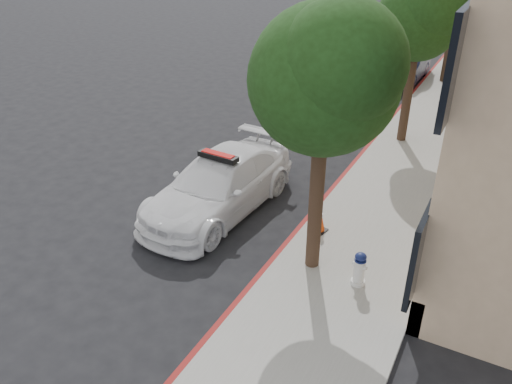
{
  "coord_description": "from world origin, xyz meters",
  "views": [
    {
      "loc": [
        5.97,
        -10.38,
        6.8
      ],
      "look_at": [
        1.0,
        -1.06,
        1.0
      ],
      "focal_mm": 35.0,
      "sensor_mm": 36.0,
      "label": 1
    }
  ],
  "objects_px": {
    "parked_car_far": "(405,67)",
    "traffic_cone": "(320,220)",
    "parked_car_mid": "(358,82)",
    "police_car": "(219,184)",
    "fire_hydrant": "(359,269)"
  },
  "relations": [
    {
      "from": "parked_car_far",
      "to": "traffic_cone",
      "type": "height_order",
      "value": "parked_car_far"
    },
    {
      "from": "parked_car_mid",
      "to": "police_car",
      "type": "bearing_deg",
      "value": -84.28
    },
    {
      "from": "parked_car_mid",
      "to": "parked_car_far",
      "type": "xyz_separation_m",
      "value": [
        1.22,
        3.44,
        0.02
      ]
    },
    {
      "from": "parked_car_mid",
      "to": "traffic_cone",
      "type": "xyz_separation_m",
      "value": [
        2.56,
        -10.75,
        -0.24
      ]
    },
    {
      "from": "parked_car_mid",
      "to": "parked_car_far",
      "type": "height_order",
      "value": "parked_car_far"
    },
    {
      "from": "police_car",
      "to": "fire_hydrant",
      "type": "bearing_deg",
      "value": -15.01
    },
    {
      "from": "police_car",
      "to": "parked_car_mid",
      "type": "height_order",
      "value": "police_car"
    },
    {
      "from": "police_car",
      "to": "parked_car_mid",
      "type": "relative_size",
      "value": 1.28
    },
    {
      "from": "police_car",
      "to": "fire_hydrant",
      "type": "height_order",
      "value": "police_car"
    },
    {
      "from": "parked_car_mid",
      "to": "fire_hydrant",
      "type": "xyz_separation_m",
      "value": [
        4.02,
        -12.25,
        -0.18
      ]
    },
    {
      "from": "fire_hydrant",
      "to": "traffic_cone",
      "type": "distance_m",
      "value": 2.09
    },
    {
      "from": "police_car",
      "to": "parked_car_mid",
      "type": "xyz_separation_m",
      "value": [
        0.23,
        10.8,
        -0.05
      ]
    },
    {
      "from": "fire_hydrant",
      "to": "police_car",
      "type": "bearing_deg",
      "value": 169.87
    },
    {
      "from": "police_car",
      "to": "traffic_cone",
      "type": "relative_size",
      "value": 8.31
    },
    {
      "from": "fire_hydrant",
      "to": "traffic_cone",
      "type": "bearing_deg",
      "value": 142.66
    }
  ]
}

